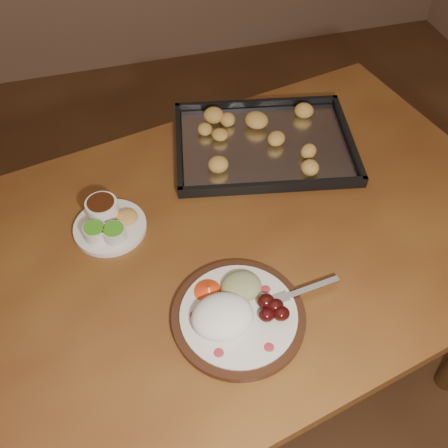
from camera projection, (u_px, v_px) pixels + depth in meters
name	position (u px, v px, depth m)	size (l,w,h in m)	color
ground	(209.00, 375.00, 1.73)	(4.00, 4.00, 0.00)	brown
dining_table	(217.00, 265.00, 1.24)	(1.65, 1.19, 0.75)	brown
dinner_plate	(235.00, 313.00, 1.02)	(0.37, 0.28, 0.06)	#33190E
condiment_saucer	(108.00, 222.00, 1.17)	(0.17, 0.17, 0.06)	white
baking_tray	(264.00, 143.00, 1.36)	(0.54, 0.44, 0.05)	black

